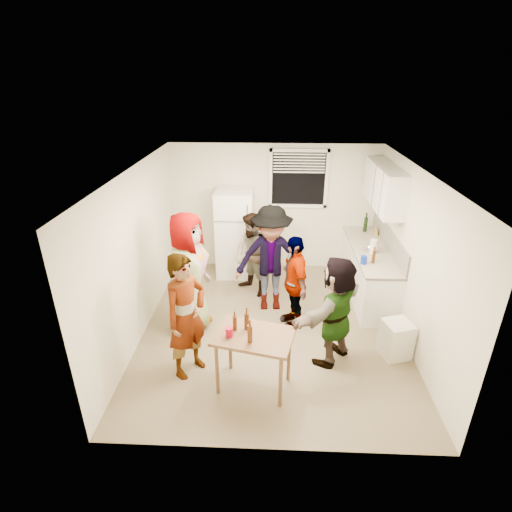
{
  "coord_description": "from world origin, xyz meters",
  "views": [
    {
      "loc": [
        -0.03,
        -5.27,
        3.71
      ],
      "look_at": [
        -0.27,
        0.22,
        1.15
      ],
      "focal_mm": 28.0,
      "sensor_mm": 36.0,
      "label": 1
    }
  ],
  "objects_px": {
    "blue_cup": "(363,264)",
    "trash_bin": "(396,340)",
    "guest_orange": "(331,358)",
    "guest_black": "(292,323)",
    "kettle": "(370,252)",
    "guest_stripe": "(191,369)",
    "serving_table": "(254,386)",
    "guest_back_right": "(270,306)",
    "red_cup": "(229,336)",
    "refrigerator": "(235,233)",
    "beer_bottle_table": "(235,330)",
    "guest_back_left": "(253,292)",
    "wine_bottle": "(365,231)",
    "beer_bottle_counter": "(373,263)",
    "guest_grey": "(193,326)"
  },
  "relations": [
    {
      "from": "red_cup",
      "to": "guest_orange",
      "type": "bearing_deg",
      "value": 25.14
    },
    {
      "from": "guest_stripe",
      "to": "red_cup",
      "type": "bearing_deg",
      "value": -81.98
    },
    {
      "from": "refrigerator",
      "to": "guest_stripe",
      "type": "relative_size",
      "value": 0.98
    },
    {
      "from": "blue_cup",
      "to": "trash_bin",
      "type": "xyz_separation_m",
      "value": [
        0.31,
        -1.13,
        -0.65
      ]
    },
    {
      "from": "kettle",
      "to": "guest_stripe",
      "type": "bearing_deg",
      "value": -132.25
    },
    {
      "from": "kettle",
      "to": "guest_stripe",
      "type": "distance_m",
      "value": 3.55
    },
    {
      "from": "serving_table",
      "to": "guest_black",
      "type": "xyz_separation_m",
      "value": [
        0.55,
        1.44,
        0.0
      ]
    },
    {
      "from": "guest_orange",
      "to": "red_cup",
      "type": "bearing_deg",
      "value": -25.65
    },
    {
      "from": "beer_bottle_table",
      "to": "red_cup",
      "type": "relative_size",
      "value": 1.7
    },
    {
      "from": "beer_bottle_table",
      "to": "guest_stripe",
      "type": "bearing_deg",
      "value": 164.83
    },
    {
      "from": "serving_table",
      "to": "guest_back_right",
      "type": "xyz_separation_m",
      "value": [
        0.19,
        1.92,
        0.0
      ]
    },
    {
      "from": "serving_table",
      "to": "guest_orange",
      "type": "xyz_separation_m",
      "value": [
        1.07,
        0.6,
        0.0
      ]
    },
    {
      "from": "serving_table",
      "to": "guest_stripe",
      "type": "xyz_separation_m",
      "value": [
        -0.87,
        0.27,
        0.0
      ]
    },
    {
      "from": "refrigerator",
      "to": "guest_black",
      "type": "distance_m",
      "value": 2.21
    },
    {
      "from": "kettle",
      "to": "red_cup",
      "type": "bearing_deg",
      "value": -121.58
    },
    {
      "from": "wine_bottle",
      "to": "beer_bottle_counter",
      "type": "height_order",
      "value": "wine_bottle"
    },
    {
      "from": "refrigerator",
      "to": "red_cup",
      "type": "relative_size",
      "value": 14.28
    },
    {
      "from": "guest_orange",
      "to": "guest_black",
      "type": "bearing_deg",
      "value": -108.88
    },
    {
      "from": "beer_bottle_table",
      "to": "guest_back_right",
      "type": "xyz_separation_m",
      "value": [
        0.42,
        1.83,
        -0.8
      ]
    },
    {
      "from": "guest_grey",
      "to": "guest_back_left",
      "type": "height_order",
      "value": "guest_grey"
    },
    {
      "from": "kettle",
      "to": "guest_back_right",
      "type": "distance_m",
      "value": 1.96
    },
    {
      "from": "guest_back_left",
      "to": "guest_black",
      "type": "bearing_deg",
      "value": -8.79
    },
    {
      "from": "guest_stripe",
      "to": "wine_bottle",
      "type": "bearing_deg",
      "value": -7.84
    },
    {
      "from": "blue_cup",
      "to": "beer_bottle_table",
      "type": "bearing_deg",
      "value": -137.63
    },
    {
      "from": "beer_bottle_counter",
      "to": "guest_back_left",
      "type": "relative_size",
      "value": 0.14
    },
    {
      "from": "trash_bin",
      "to": "serving_table",
      "type": "relative_size",
      "value": 0.57
    },
    {
      "from": "serving_table",
      "to": "beer_bottle_table",
      "type": "height_order",
      "value": "beer_bottle_table"
    },
    {
      "from": "serving_table",
      "to": "guest_black",
      "type": "distance_m",
      "value": 1.54
    },
    {
      "from": "guest_stripe",
      "to": "guest_orange",
      "type": "height_order",
      "value": "guest_orange"
    },
    {
      "from": "refrigerator",
      "to": "wine_bottle",
      "type": "bearing_deg",
      "value": 1.98
    },
    {
      "from": "refrigerator",
      "to": "guest_black",
      "type": "xyz_separation_m",
      "value": [
        1.07,
        -1.74,
        -0.85
      ]
    },
    {
      "from": "kettle",
      "to": "wine_bottle",
      "type": "distance_m",
      "value": 0.95
    },
    {
      "from": "wine_bottle",
      "to": "beer_bottle_table",
      "type": "height_order",
      "value": "wine_bottle"
    },
    {
      "from": "trash_bin",
      "to": "guest_orange",
      "type": "bearing_deg",
      "value": -173.3
    },
    {
      "from": "guest_back_left",
      "to": "serving_table",
      "type": "bearing_deg",
      "value": -41.37
    },
    {
      "from": "serving_table",
      "to": "guest_back_right",
      "type": "distance_m",
      "value": 1.93
    },
    {
      "from": "blue_cup",
      "to": "beer_bottle_table",
      "type": "distance_m",
      "value": 2.58
    },
    {
      "from": "red_cup",
      "to": "guest_grey",
      "type": "bearing_deg",
      "value": 119.48
    },
    {
      "from": "kettle",
      "to": "guest_grey",
      "type": "distance_m",
      "value": 3.23
    },
    {
      "from": "guest_back_left",
      "to": "guest_black",
      "type": "height_order",
      "value": "guest_back_left"
    },
    {
      "from": "blue_cup",
      "to": "red_cup",
      "type": "xyz_separation_m",
      "value": [
        -1.96,
        -1.87,
        -0.1
      ]
    },
    {
      "from": "trash_bin",
      "to": "beer_bottle_table",
      "type": "height_order",
      "value": "beer_bottle_table"
    },
    {
      "from": "trash_bin",
      "to": "beer_bottle_counter",
      "type": "bearing_deg",
      "value": 97.23
    },
    {
      "from": "wine_bottle",
      "to": "guest_black",
      "type": "relative_size",
      "value": 0.18
    },
    {
      "from": "blue_cup",
      "to": "beer_bottle_counter",
      "type": "bearing_deg",
      "value": 13.34
    },
    {
      "from": "refrigerator",
      "to": "guest_orange",
      "type": "relative_size",
      "value": 1.08
    },
    {
      "from": "kettle",
      "to": "guest_grey",
      "type": "bearing_deg",
      "value": -149.33
    },
    {
      "from": "refrigerator",
      "to": "guest_back_left",
      "type": "xyz_separation_m",
      "value": [
        0.39,
        -0.79,
        -0.85
      ]
    },
    {
      "from": "guest_grey",
      "to": "guest_black",
      "type": "height_order",
      "value": "guest_grey"
    },
    {
      "from": "beer_bottle_counter",
      "to": "guest_black",
      "type": "relative_size",
      "value": 0.14
    }
  ]
}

